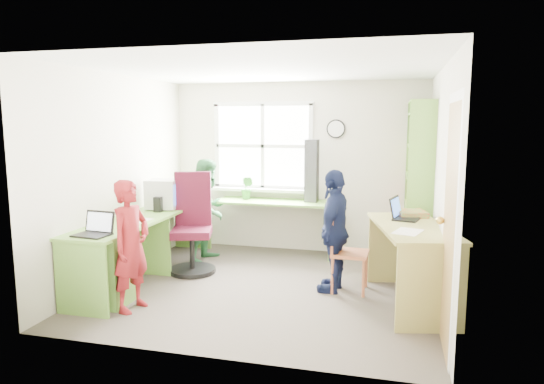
{
  "coord_description": "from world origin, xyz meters",
  "views": [
    {
      "loc": [
        1.35,
        -5.07,
        1.85
      ],
      "look_at": [
        0.0,
        0.25,
        1.05
      ],
      "focal_mm": 32.0,
      "sensor_mm": 36.0,
      "label": 1
    }
  ],
  "objects_px": {
    "wooden_chair": "(344,248)",
    "laptop_left": "(95,230)",
    "person_navy": "(334,231)",
    "laptop_right": "(402,214)",
    "right_desk": "(411,247)",
    "person_green": "(209,210)",
    "l_desk": "(148,247)",
    "swivel_chair": "(193,229)",
    "crt_monitor": "(163,194)",
    "cd_tower": "(312,171)",
    "potted_plant": "(247,188)",
    "person_red": "(131,246)",
    "bookshelf": "(418,190)"
  },
  "relations": [
    {
      "from": "wooden_chair",
      "to": "laptop_left",
      "type": "relative_size",
      "value": 2.5
    },
    {
      "from": "person_navy",
      "to": "laptop_right",
      "type": "bearing_deg",
      "value": 105.96
    },
    {
      "from": "right_desk",
      "to": "person_green",
      "type": "xyz_separation_m",
      "value": [
        -2.58,
        1.02,
        0.09
      ]
    },
    {
      "from": "right_desk",
      "to": "wooden_chair",
      "type": "height_order",
      "value": "wooden_chair"
    },
    {
      "from": "l_desk",
      "to": "swivel_chair",
      "type": "relative_size",
      "value": 2.41
    },
    {
      "from": "crt_monitor",
      "to": "cd_tower",
      "type": "relative_size",
      "value": 0.48
    },
    {
      "from": "crt_monitor",
      "to": "right_desk",
      "type": "bearing_deg",
      "value": -17.42
    },
    {
      "from": "potted_plant",
      "to": "laptop_right",
      "type": "bearing_deg",
      "value": -30.62
    },
    {
      "from": "crt_monitor",
      "to": "person_red",
      "type": "bearing_deg",
      "value": -82.08
    },
    {
      "from": "l_desk",
      "to": "person_navy",
      "type": "bearing_deg",
      "value": 10.55
    },
    {
      "from": "person_red",
      "to": "person_green",
      "type": "relative_size",
      "value": 0.95
    },
    {
      "from": "wooden_chair",
      "to": "crt_monitor",
      "type": "relative_size",
      "value": 2.14
    },
    {
      "from": "person_navy",
      "to": "wooden_chair",
      "type": "bearing_deg",
      "value": 110.8
    },
    {
      "from": "crt_monitor",
      "to": "laptop_left",
      "type": "relative_size",
      "value": 1.17
    },
    {
      "from": "laptop_left",
      "to": "person_green",
      "type": "relative_size",
      "value": 0.26
    },
    {
      "from": "bookshelf",
      "to": "potted_plant",
      "type": "distance_m",
      "value": 2.34
    },
    {
      "from": "swivel_chair",
      "to": "person_green",
      "type": "bearing_deg",
      "value": 71.73
    },
    {
      "from": "bookshelf",
      "to": "laptop_left",
      "type": "xyz_separation_m",
      "value": [
        -3.12,
        -2.19,
        -0.2
      ]
    },
    {
      "from": "right_desk",
      "to": "l_desk",
      "type": "bearing_deg",
      "value": 170.19
    },
    {
      "from": "person_red",
      "to": "person_navy",
      "type": "height_order",
      "value": "person_navy"
    },
    {
      "from": "laptop_right",
      "to": "cd_tower",
      "type": "xyz_separation_m",
      "value": [
        -1.2,
        1.27,
        0.31
      ]
    },
    {
      "from": "right_desk",
      "to": "crt_monitor",
      "type": "height_order",
      "value": "crt_monitor"
    },
    {
      "from": "cd_tower",
      "to": "person_green",
      "type": "xyz_separation_m",
      "value": [
        -1.29,
        -0.58,
        -0.5
      ]
    },
    {
      "from": "laptop_right",
      "to": "cd_tower",
      "type": "height_order",
      "value": "cd_tower"
    },
    {
      "from": "potted_plant",
      "to": "l_desk",
      "type": "bearing_deg",
      "value": -109.96
    },
    {
      "from": "right_desk",
      "to": "crt_monitor",
      "type": "bearing_deg",
      "value": 155.91
    },
    {
      "from": "swivel_chair",
      "to": "cd_tower",
      "type": "distance_m",
      "value": 1.82
    },
    {
      "from": "bookshelf",
      "to": "crt_monitor",
      "type": "bearing_deg",
      "value": -167.07
    },
    {
      "from": "bookshelf",
      "to": "potted_plant",
      "type": "xyz_separation_m",
      "value": [
        -2.32,
        0.28,
        -0.09
      ]
    },
    {
      "from": "wooden_chair",
      "to": "crt_monitor",
      "type": "height_order",
      "value": "crt_monitor"
    },
    {
      "from": "laptop_left",
      "to": "laptop_right",
      "type": "relative_size",
      "value": 0.89
    },
    {
      "from": "person_green",
      "to": "wooden_chair",
      "type": "bearing_deg",
      "value": -102.23
    },
    {
      "from": "wooden_chair",
      "to": "person_navy",
      "type": "xyz_separation_m",
      "value": [
        -0.11,
        -0.03,
        0.19
      ]
    },
    {
      "from": "right_desk",
      "to": "person_navy",
      "type": "distance_m",
      "value": 0.84
    },
    {
      "from": "bookshelf",
      "to": "person_navy",
      "type": "relative_size",
      "value": 1.56
    },
    {
      "from": "person_red",
      "to": "person_green",
      "type": "distance_m",
      "value": 1.84
    },
    {
      "from": "potted_plant",
      "to": "swivel_chair",
      "type": "bearing_deg",
      "value": -109.18
    },
    {
      "from": "swivel_chair",
      "to": "right_desk",
      "type": "bearing_deg",
      "value": -27.72
    },
    {
      "from": "laptop_left",
      "to": "potted_plant",
      "type": "distance_m",
      "value": 2.6
    },
    {
      "from": "bookshelf",
      "to": "crt_monitor",
      "type": "xyz_separation_m",
      "value": [
        -3.13,
        -0.72,
        -0.06
      ]
    },
    {
      "from": "swivel_chair",
      "to": "wooden_chair",
      "type": "distance_m",
      "value": 1.91
    },
    {
      "from": "crt_monitor",
      "to": "laptop_left",
      "type": "distance_m",
      "value": 1.48
    },
    {
      "from": "bookshelf",
      "to": "l_desk",
      "type": "bearing_deg",
      "value": -153.57
    },
    {
      "from": "person_red",
      "to": "l_desk",
      "type": "bearing_deg",
      "value": 25.0
    },
    {
      "from": "swivel_chair",
      "to": "person_red",
      "type": "bearing_deg",
      "value": -109.74
    },
    {
      "from": "person_red",
      "to": "person_navy",
      "type": "distance_m",
      "value": 2.13
    },
    {
      "from": "cd_tower",
      "to": "person_navy",
      "type": "height_order",
      "value": "cd_tower"
    },
    {
      "from": "right_desk",
      "to": "laptop_left",
      "type": "relative_size",
      "value": 4.3
    },
    {
      "from": "cd_tower",
      "to": "person_navy",
      "type": "bearing_deg",
      "value": -65.38
    },
    {
      "from": "l_desk",
      "to": "person_red",
      "type": "distance_m",
      "value": 0.71
    }
  ]
}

